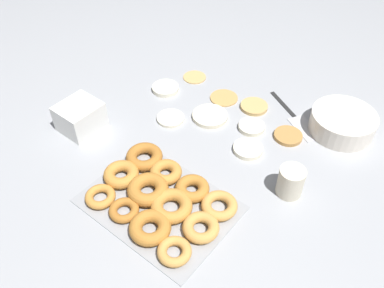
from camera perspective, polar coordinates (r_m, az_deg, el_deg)
ground_plane at (r=1.29m, az=0.41°, el=1.61°), size 3.00×3.00×0.00m
pancake_0 at (r=1.40m, az=8.70°, el=5.23°), size 0.09×0.09×0.01m
pancake_1 at (r=1.46m, az=-3.74°, el=7.81°), size 0.10×0.10×0.02m
pancake_2 at (r=1.24m, az=7.87°, el=-0.69°), size 0.09×0.09×0.01m
pancake_3 at (r=1.34m, az=2.53°, el=3.93°), size 0.12×0.12×0.01m
pancake_4 at (r=1.30m, az=13.33°, el=1.11°), size 0.09×0.09×0.01m
pancake_5 at (r=1.52m, az=0.36°, el=9.41°), size 0.08×0.08×0.01m
pancake_6 at (r=1.43m, az=4.51°, el=6.54°), size 0.10×0.10×0.01m
pancake_7 at (r=1.33m, az=-3.06°, el=3.60°), size 0.09×0.09×0.01m
pancake_8 at (r=1.31m, az=8.36°, el=2.39°), size 0.08×0.08×0.02m
donut_tray at (r=1.09m, az=-4.60°, el=-7.47°), size 0.39×0.29×0.04m
batter_bowl at (r=1.36m, az=20.37°, el=2.83°), size 0.20×0.20×0.07m
container_stack at (r=1.33m, az=-15.44°, el=3.70°), size 0.12×0.13×0.09m
paper_cup at (r=1.12m, az=13.68°, el=-5.15°), size 0.07×0.07×0.09m
spatula at (r=1.37m, az=14.92°, el=2.96°), size 0.25×0.16×0.01m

